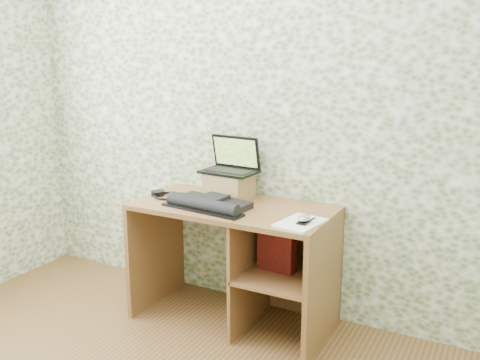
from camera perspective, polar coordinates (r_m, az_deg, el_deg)
The scene contains 10 objects.
wall_back at distance 3.37m, azimuth 1.77°, elevation 7.63°, with size 3.50×3.50×0.00m, color white.
desk at distance 3.28m, azimuth 0.72°, elevation -7.28°, with size 1.20×0.60×0.75m.
riser at distance 3.36m, azimuth -1.19°, elevation -0.56°, with size 0.26×0.22×0.16m, color olive.
laptop at distance 3.36m, azimuth -0.90°, elevation 1.76°, with size 0.35×0.25×0.22m.
keyboard at distance 3.16m, azimuth -3.38°, elevation -2.50°, with size 0.54×0.32×0.07m.
headphones at distance 3.41m, azimuth -7.67°, elevation -1.62°, with size 0.25×0.18×0.03m.
notepad at distance 2.88m, azimuth 6.43°, elevation -4.60°, with size 0.20×0.28×0.01m, color white.
mouse at distance 2.86m, azimuth 6.86°, elevation -4.24°, with size 0.06×0.10×0.03m, color #BABABD.
pen at distance 2.89m, azimuth 7.35°, elevation -4.31°, with size 0.01×0.01×0.13m, color black.
red_box at distance 3.16m, azimuth 3.94°, elevation -7.36°, with size 0.22×0.07×0.27m, color maroon.
Camera 1 is at (1.47, -1.26, 1.66)m, focal length 40.00 mm.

